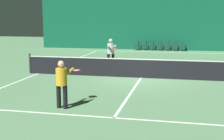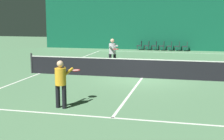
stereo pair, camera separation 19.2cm
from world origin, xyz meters
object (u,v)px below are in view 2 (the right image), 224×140
Objects in this scene: courtside_chair_2 at (155,45)px; courtside_chair_4 at (170,45)px; courtside_chair_1 at (148,45)px; courtside_chair_6 at (186,46)px; courtside_chair_0 at (140,45)px; player_far at (113,51)px; courtside_chair_3 at (163,45)px; tennis_net at (142,68)px; courtside_chair_5 at (178,46)px; player_near at (61,80)px.

courtside_chair_2 is 1.00× the size of courtside_chair_4.
courtside_chair_1 is 3.39m from courtside_chair_6.
player_far is at bearing -0.45° from courtside_chair_0.
courtside_chair_3 is at bearing 90.00° from courtside_chair_0.
tennis_net is 13.33m from courtside_chair_4.
courtside_chair_5 is (2.03, 0.00, 0.00)m from courtside_chair_2.
player_near is 19.32m from courtside_chair_5.
courtside_chair_4 is (2.80, 10.72, -0.52)m from player_far.
tennis_net is at bearing -5.85° from courtside_chair_5.
courtside_chair_3 is (1.36, 0.00, 0.00)m from courtside_chair_1.
tennis_net is 13.38m from courtside_chair_1.
player_far is 2.06× the size of courtside_chair_2.
courtside_chair_4 is (0.69, 13.31, -0.03)m from tennis_net.
courtside_chair_5 is at bearing 90.00° from courtside_chair_1.
courtside_chair_0 is at bearing -90.00° from courtside_chair_2.
player_far reaches higher than courtside_chair_0.
courtside_chair_0 and courtside_chair_3 have the same top height.
courtside_chair_5 is at bearing 84.15° from tennis_net.
courtside_chair_2 is at bearing 148.40° from player_far.
courtside_chair_2 is 1.00× the size of courtside_chair_5.
courtside_chair_2 is at bearing -90.00° from courtside_chair_3.
courtside_chair_1 is 0.68m from courtside_chair_2.
courtside_chair_3 is 0.68m from courtside_chair_4.
player_far is 2.06× the size of courtside_chair_6.
courtside_chair_0 and courtside_chair_2 have the same top height.
tennis_net is 14.29× the size of courtside_chair_3.
courtside_chair_5 is at bearing 90.00° from courtside_chair_0.
courtside_chair_2 is at bearing -90.00° from courtside_chair_5.
courtside_chair_1 is at bearing 8.67° from player_near.
courtside_chair_0 is 2.03m from courtside_chair_3.
courtside_chair_1 is 1.00× the size of courtside_chair_4.
courtside_chair_1 is 1.00× the size of courtside_chair_5.
courtside_chair_0 is 1.00× the size of courtside_chair_5.
tennis_net is 14.29× the size of courtside_chair_1.
courtside_chair_5 is at bearing 90.00° from courtside_chair_2.
courtside_chair_0 is 3.39m from courtside_chair_5.
courtside_chair_3 is (0.68, 0.00, 0.00)m from courtside_chair_2.
courtside_chair_0 and courtside_chair_4 have the same top height.
player_far is 11.51m from courtside_chair_6.
player_far reaches higher than courtside_chair_6.
tennis_net is 14.29× the size of courtside_chair_0.
courtside_chair_3 and courtside_chair_4 have the same top height.
courtside_chair_3 is 1.00× the size of courtside_chair_4.
courtside_chair_5 is (3.48, 10.72, -0.52)m from player_far.
courtside_chair_6 is (4.15, 10.72, -0.52)m from player_far.
courtside_chair_2 is (1.20, 19.04, -0.43)m from player_near.
player_near is at bearing -11.60° from courtside_chair_6.
courtside_chair_4 is 1.00× the size of courtside_chair_5.
courtside_chair_3 is (2.03, 0.00, 0.00)m from courtside_chair_0.
courtside_chair_5 is at bearing 0.60° from player_near.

